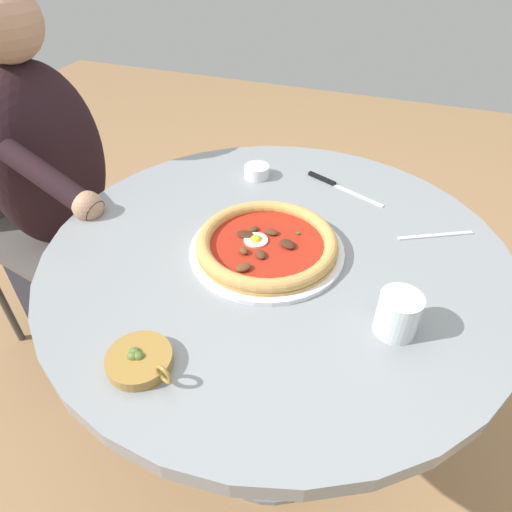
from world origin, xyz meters
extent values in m
cube|color=#9E754C|center=(0.00, 0.00, -0.01)|extent=(6.00, 6.00, 0.02)
cylinder|color=gray|center=(0.00, 0.00, 0.70)|extent=(0.95, 0.95, 0.04)
cylinder|color=gray|center=(0.00, 0.00, 0.35)|extent=(0.09, 0.09, 0.66)
cylinder|color=gray|center=(0.00, 0.00, 0.01)|extent=(0.43, 0.43, 0.02)
cylinder|color=white|center=(-0.02, -0.02, 0.72)|extent=(0.31, 0.31, 0.01)
cylinder|color=tan|center=(-0.02, -0.02, 0.73)|extent=(0.28, 0.28, 0.01)
torus|color=tan|center=(-0.02, -0.02, 0.74)|extent=(0.28, 0.28, 0.03)
cylinder|color=#A82314|center=(-0.02, -0.02, 0.74)|extent=(0.27, 0.27, 0.00)
cylinder|color=white|center=(-0.04, -0.01, 0.74)|extent=(0.05, 0.05, 0.00)
ellipsoid|color=yellow|center=(-0.04, -0.01, 0.74)|extent=(0.02, 0.02, 0.02)
ellipsoid|color=#4C2D19|center=(-0.02, 0.02, 0.74)|extent=(0.03, 0.02, 0.01)
ellipsoid|color=brown|center=(-0.03, -0.10, 0.74)|extent=(0.04, 0.04, 0.01)
ellipsoid|color=#4C2D19|center=(-0.01, -0.06, 0.74)|extent=(0.03, 0.03, 0.01)
ellipsoid|color=#3D2314|center=(-0.07, -0.01, 0.74)|extent=(0.04, 0.03, 0.01)
ellipsoid|color=#3D2314|center=(0.02, -0.01, 0.74)|extent=(0.04, 0.04, 0.01)
ellipsoid|color=brown|center=(-0.05, -0.06, 0.74)|extent=(0.03, 0.03, 0.01)
ellipsoid|color=#4C2D19|center=(-0.06, 0.02, 0.74)|extent=(0.02, 0.03, 0.01)
ellipsoid|color=#2D6B28|center=(-0.03, -0.01, 0.74)|extent=(0.01, 0.01, 0.00)
ellipsoid|color=#2D6B28|center=(0.03, 0.04, 0.74)|extent=(0.01, 0.01, 0.00)
ellipsoid|color=#2D6B28|center=(-0.02, -0.10, 0.74)|extent=(0.01, 0.01, 0.00)
cylinder|color=silver|center=(0.25, -0.14, 0.76)|extent=(0.07, 0.07, 0.08)
cylinder|color=silver|center=(0.25, -0.14, 0.74)|extent=(0.06, 0.06, 0.04)
cube|color=silver|center=(0.12, 0.26, 0.72)|extent=(0.13, 0.06, 0.00)
cube|color=black|center=(0.02, 0.31, 0.72)|extent=(0.08, 0.04, 0.01)
cylinder|color=white|center=(-0.14, 0.26, 0.73)|extent=(0.06, 0.06, 0.03)
cylinder|color=olive|center=(-0.14, 0.26, 0.74)|extent=(0.05, 0.05, 0.01)
cylinder|color=olive|center=(-0.11, -0.35, 0.73)|extent=(0.10, 0.10, 0.02)
torus|color=olive|center=(-0.05, -0.37, 0.75)|extent=(0.03, 0.02, 0.03)
ellipsoid|color=#516B2D|center=(-0.11, -0.35, 0.74)|extent=(0.02, 0.02, 0.02)
ellipsoid|color=#516B2D|center=(-0.12, -0.34, 0.74)|extent=(0.02, 0.02, 0.02)
ellipsoid|color=#516B2D|center=(-0.11, -0.35, 0.74)|extent=(0.02, 0.02, 0.02)
cube|color=#BCBCC1|center=(0.30, 0.16, 0.72)|extent=(0.15, 0.09, 0.00)
cube|color=#282833|center=(-0.71, 0.16, 0.23)|extent=(0.35, 0.39, 0.45)
ellipsoid|color=black|center=(-0.71, 0.16, 0.71)|extent=(0.29, 0.38, 0.53)
sphere|color=tan|center=(-0.71, 0.16, 1.06)|extent=(0.18, 0.18, 0.18)
cylinder|color=black|center=(-0.54, -0.01, 0.78)|extent=(0.27, 0.09, 0.15)
sphere|color=tan|center=(-0.44, -0.03, 0.74)|extent=(0.07, 0.07, 0.07)
cube|color=#504A45|center=(-0.76, 0.17, 0.47)|extent=(0.49, 0.49, 0.02)
cube|color=#504A45|center=(-0.95, 0.21, 0.65)|extent=(0.10, 0.36, 0.35)
cylinder|color=#4C4742|center=(-0.62, -0.05, 0.23)|extent=(0.02, 0.02, 0.46)
cylinder|color=#4C4742|center=(-0.54, 0.31, 0.23)|extent=(0.02, 0.02, 0.46)
cylinder|color=#4C4742|center=(-0.90, 0.39, 0.23)|extent=(0.02, 0.02, 0.46)
camera|label=1|loc=(0.21, -0.68, 1.29)|focal=31.24mm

